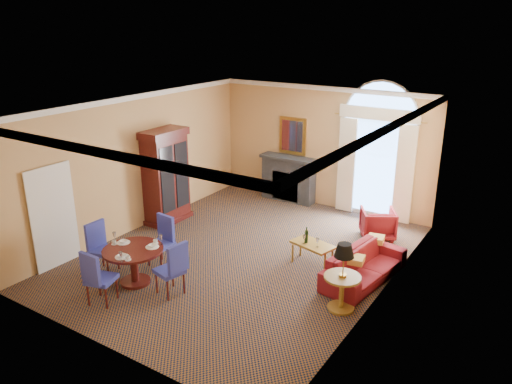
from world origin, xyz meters
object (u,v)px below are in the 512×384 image
Objects in this scene: armoire at (166,178)px; dining_table at (134,258)px; sofa at (364,266)px; side_table at (343,270)px; armchair at (378,223)px; coffee_table at (312,245)px.

dining_table is (1.63, -2.71, -0.59)m from armoire.
armoire is 5.34m from sofa.
sofa is 1.29m from side_table.
armchair is (3.16, 4.56, -0.19)m from dining_table.
dining_table is at bearing -58.97° from armoire.
armoire reaches higher than sofa.
side_table reaches higher than armchair.
coffee_table is (-0.69, -1.99, 0.07)m from armchair.
armoire is at bearing -167.55° from coffee_table.
armoire is 1.89× the size of side_table.
sofa is at bearing 92.38° from side_table.
side_table is (5.32, -1.41, -0.35)m from armoire.
armoire is at bearing 165.20° from side_table.
coffee_table is 0.79× the size of side_table.
dining_table is at bearing 24.67° from armchair.
coffee_table reaches higher than sofa.
armchair reaches higher than sofa.
armchair is at bearing 21.17° from armoire.
coffee_table is at bearing 94.76° from sofa.
dining_table reaches higher than sofa.
armchair is 3.33m from side_table.
dining_table is at bearing -160.57° from side_table.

